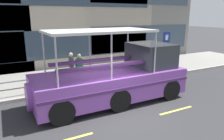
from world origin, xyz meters
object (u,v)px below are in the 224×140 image
pedestrian_mid_left (79,64)px  pedestrian_mid_right (71,64)px  parking_sign (166,44)px  pedestrian_near_bow (126,59)px  duck_tour_boat (120,77)px

pedestrian_mid_left → pedestrian_mid_right: bearing=-175.6°
parking_sign → pedestrian_near_bow: size_ratio=1.71×
pedestrian_near_bow → duck_tour_boat: bearing=-125.7°
duck_tour_boat → pedestrian_mid_left: (-0.81, 3.42, 0.03)m
pedestrian_mid_left → duck_tour_boat: bearing=-76.7°
pedestrian_near_bow → pedestrian_mid_left: 3.30m
pedestrian_mid_right → duck_tour_boat: bearing=-68.7°
pedestrian_mid_left → pedestrian_near_bow: bearing=0.6°
duck_tour_boat → pedestrian_mid_left: bearing=103.3°
duck_tour_boat → pedestrian_mid_right: duck_tour_boat is taller
pedestrian_mid_right → pedestrian_near_bow: bearing=1.1°
pedestrian_near_bow → pedestrian_mid_left: bearing=-179.4°
parking_sign → pedestrian_mid_left: size_ratio=1.69×
duck_tour_boat → parking_sign: bearing=28.7°
pedestrian_near_bow → pedestrian_mid_right: pedestrian_mid_right is taller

